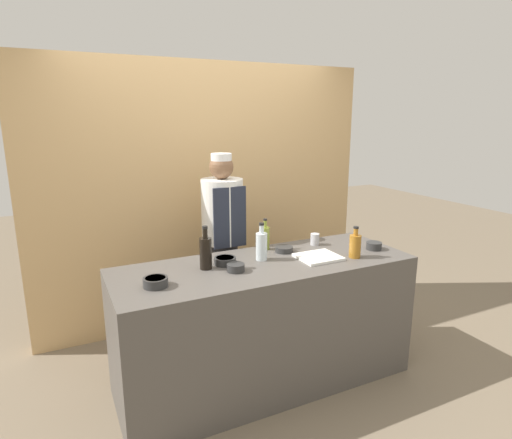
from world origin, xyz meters
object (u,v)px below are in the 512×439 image
at_px(bottle_oil, 265,237).
at_px(bottle_soy, 206,252).
at_px(chef_center, 223,244).
at_px(sauce_bowl_purple, 225,260).
at_px(bottle_clear, 262,245).
at_px(sauce_bowl_white, 284,249).
at_px(sauce_bowl_brown, 374,245).
at_px(sauce_bowl_yellow, 236,267).
at_px(cup_steel, 315,239).
at_px(sauce_bowl_green, 156,282).
at_px(cutting_board, 318,257).
at_px(bottle_amber, 355,245).

relative_size(bottle_oil, bottle_soy, 0.82).
bearing_deg(chef_center, sauce_bowl_purple, -110.12).
bearing_deg(bottle_clear, sauce_bowl_white, 20.55).
xyz_separation_m(sauce_bowl_brown, bottle_soy, (-1.31, 0.16, 0.08)).
height_order(sauce_bowl_brown, chef_center, chef_center).
bearing_deg(bottle_oil, bottle_soy, -159.19).
bearing_deg(bottle_clear, sauce_bowl_brown, -10.12).
bearing_deg(sauce_bowl_yellow, cup_steel, 18.79).
xyz_separation_m(sauce_bowl_green, bottle_clear, (0.80, 0.16, 0.07)).
xyz_separation_m(cutting_board, bottle_clear, (-0.38, 0.15, 0.10)).
height_order(bottle_clear, bottle_amber, bottle_clear).
bearing_deg(cutting_board, cup_steel, 61.01).
bearing_deg(sauce_bowl_brown, sauce_bowl_purple, 170.91).
height_order(cutting_board, bottle_clear, bottle_clear).
height_order(sauce_bowl_yellow, bottle_soy, bottle_soy).
bearing_deg(sauce_bowl_green, sauce_bowl_purple, 19.85).
bearing_deg(bottle_oil, bottle_amber, -42.60).
bearing_deg(chef_center, bottle_soy, -121.01).
height_order(sauce_bowl_white, chef_center, chef_center).
bearing_deg(bottle_soy, bottle_clear, 0.12).
bearing_deg(cup_steel, sauce_bowl_brown, -40.82).
relative_size(sauce_bowl_green, sauce_bowl_white, 1.12).
height_order(sauce_bowl_purple, bottle_clear, bottle_clear).
xyz_separation_m(sauce_bowl_yellow, chef_center, (0.19, 0.72, -0.07)).
xyz_separation_m(sauce_bowl_purple, cup_steel, (0.81, 0.11, 0.02)).
bearing_deg(sauce_bowl_brown, sauce_bowl_white, 159.31).
bearing_deg(sauce_bowl_yellow, sauce_bowl_green, -176.91).
relative_size(bottle_clear, bottle_soy, 0.92).
height_order(cutting_board, cup_steel, cup_steel).
distance_m(sauce_bowl_green, chef_center, 1.05).
bearing_deg(sauce_bowl_green, cup_steel, 12.70).
bearing_deg(sauce_bowl_purple, bottle_oil, 24.29).
bearing_deg(bottle_amber, cutting_board, 159.45).
height_order(bottle_soy, bottle_amber, bottle_soy).
distance_m(sauce_bowl_brown, sauce_bowl_yellow, 1.15).
bearing_deg(cutting_board, sauce_bowl_purple, 164.57).
bearing_deg(bottle_soy, sauce_bowl_brown, -6.88).
xyz_separation_m(sauce_bowl_white, chef_center, (-0.30, 0.50, -0.06)).
relative_size(cutting_board, bottle_oil, 1.21).
xyz_separation_m(sauce_bowl_brown, sauce_bowl_purple, (-1.16, 0.19, -0.00)).
bearing_deg(chef_center, bottle_clear, -83.90).
relative_size(sauce_bowl_yellow, cup_steel, 1.28).
relative_size(sauce_bowl_brown, sauce_bowl_green, 0.79).
xyz_separation_m(sauce_bowl_green, bottle_amber, (1.43, -0.08, 0.06)).
relative_size(sauce_bowl_yellow, chef_center, 0.07).
xyz_separation_m(sauce_bowl_yellow, bottle_clear, (0.26, 0.13, 0.08)).
height_order(sauce_bowl_green, bottle_amber, bottle_amber).
distance_m(sauce_bowl_green, sauce_bowl_yellow, 0.54).
relative_size(sauce_bowl_green, cutting_board, 0.51).
height_order(sauce_bowl_yellow, cutting_board, sauce_bowl_yellow).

